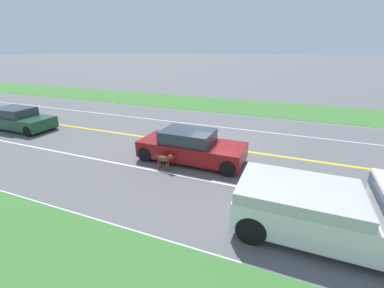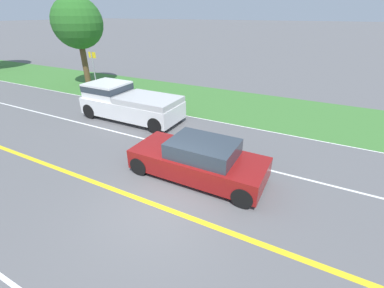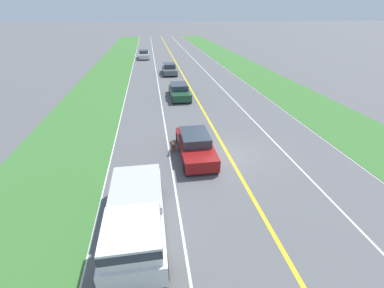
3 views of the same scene
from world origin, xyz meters
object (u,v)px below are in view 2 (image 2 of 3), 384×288
pickup_truck (128,102)px  street_sign (94,67)px  ego_car (199,160)px  dog (229,153)px  roadside_tree_right_near (78,23)px

pickup_truck → street_sign: size_ratio=1.96×
ego_car → dog: size_ratio=4.50×
street_sign → pickup_truck: bearing=-119.8°
dog → pickup_truck: size_ratio=0.19×
dog → pickup_truck: bearing=78.4°
roadside_tree_right_near → dog: bearing=-113.6°
roadside_tree_right_near → street_sign: (-0.80, -1.75, -2.72)m
ego_car → dog: (1.27, -0.63, -0.19)m
dog → roadside_tree_right_near: (6.06, 13.90, 3.98)m
ego_car → roadside_tree_right_near: roadside_tree_right_near is taller
dog → ego_car: bearing=158.9°
roadside_tree_right_near → street_sign: bearing=-114.5°
ego_car → dog: ego_car is taller
ego_car → pickup_truck: pickup_truck is taller
ego_car → street_sign: 13.29m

